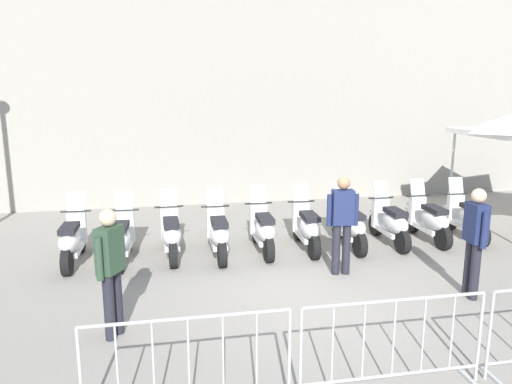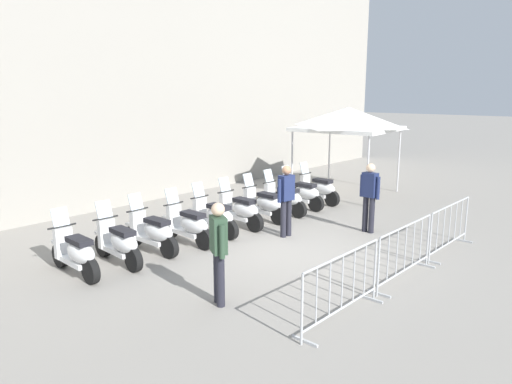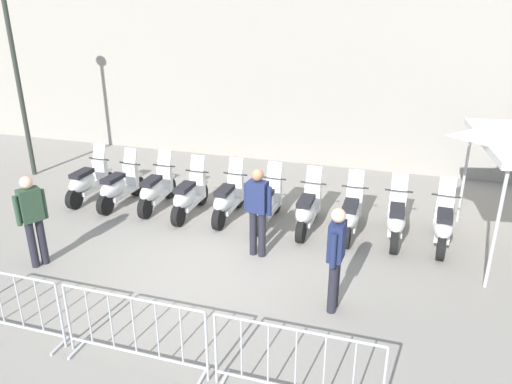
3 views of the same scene
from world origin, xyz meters
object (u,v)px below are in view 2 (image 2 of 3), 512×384
Objects in this scene: barrier_segment_0 at (342,288)px; motorcycle_7 at (283,199)px; motorcycle_0 at (76,253)px; motorcycle_9 at (318,189)px; barrier_segment_1 at (405,253)px; motorcycle_5 at (240,211)px; motorcycle_8 at (301,194)px; canopy_tent at (348,119)px; motorcycle_4 at (214,217)px; officer_near_row_end at (369,194)px; barrier_segment_2 at (449,228)px; officer_mid_plaza at (286,197)px; officer_by_barriers at (219,248)px; motorcycle_2 at (153,233)px; motorcycle_3 at (188,225)px; motorcycle_6 at (264,205)px; motorcycle_1 at (119,243)px.

motorcycle_7 is at bearing 40.56° from barrier_segment_0.
motorcycle_9 is at bearing -6.11° from motorcycle_0.
motorcycle_0 is 6.18m from barrier_segment_1.
motorcycle_5 is at bearing -6.70° from motorcycle_0.
motorcycle_8 is 3.44m from canopy_tent.
motorcycle_4 is at bearing 174.34° from motorcycle_8.
barrier_segment_0 is at bearing 173.69° from barrier_segment_1.
motorcycle_8 is 0.83× the size of barrier_segment_0.
officer_near_row_end is (-1.10, -2.58, 0.53)m from motorcycle_8.
officer_mid_plaza reaches higher than barrier_segment_2.
motorcycle_5 is 1.00× the size of officer_by_barriers.
motorcycle_2 is 8.33m from canopy_tent.
barrier_segment_0 and barrier_segment_2 have the same top height.
officer_mid_plaza reaches higher than motorcycle_9.
motorcycle_2 and motorcycle_3 have the same top height.
canopy_tent is at bearing 12.91° from officer_by_barriers.
barrier_segment_2 is (2.97, -4.95, 0.07)m from motorcycle_3.
officer_mid_plaza is (1.02, 3.25, 0.46)m from barrier_segment_1.
officer_near_row_end reaches higher than barrier_segment_0.
motorcycle_4 is 1.00× the size of motorcycle_6.
canopy_tent is (6.28, -0.48, 2.06)m from motorcycle_4.
barrier_segment_1 is 1.20× the size of officer_mid_plaza.
motorcycle_8 is 0.59× the size of canopy_tent.
officer_by_barriers reaches higher than motorcycle_3.
motorcycle_7 is 0.83× the size of barrier_segment_0.
officer_by_barriers is at bearing 154.57° from barrier_segment_2.
barrier_segment_1 is (-3.61, -4.36, 0.07)m from motorcycle_8.
motorcycle_6 is 0.89m from motorcycle_7.
motorcycle_9 is 7.64m from officer_by_barriers.
motorcycle_1 is 2.88m from officer_by_barriers.
officer_mid_plaza is at bearing -25.20° from motorcycle_1.
barrier_segment_2 is at bearing -72.04° from officer_mid_plaza.
barrier_segment_0 is 2.06m from officer_by_barriers.
motorcycle_5 is 1.00× the size of motorcycle_9.
motorcycle_0 and motorcycle_3 have the same top height.
officer_mid_plaza is at bearing -22.68° from motorcycle_0.
motorcycle_5 is 5.36m from barrier_segment_0.
motorcycle_0 is at bearing 136.30° from barrier_segment_2.
motorcycle_1 is at bearing 148.13° from officer_near_row_end.
motorcycle_4 is 1.00× the size of motorcycle_8.
officer_mid_plaza is (-3.47, -1.02, 0.53)m from motorcycle_9.
motorcycle_1 is 2.67m from motorcycle_4.
motorcycle_9 is at bearing 178.75° from canopy_tent.
motorcycle_1 and motorcycle_3 have the same top height.
motorcycle_0 reaches higher than barrier_segment_2.
motorcycle_2 is 3.09m from officer_by_barriers.
motorcycle_5 is (4.41, -0.52, 0.00)m from motorcycle_0.
motorcycle_3 is at bearing 175.00° from motorcycle_7.
officer_by_barriers is at bearing -78.02° from motorcycle_0.
barrier_segment_1 is at bearing -121.69° from motorcycle_7.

